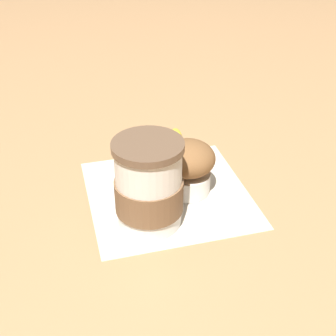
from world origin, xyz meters
TOP-DOWN VIEW (x-y plane):
  - ground_plane at (0.00, 0.00)m, footprint 3.00×3.00m
  - paper_napkin at (0.00, 0.00)m, footprint 0.29×0.29m
  - coffee_cup at (-0.07, 0.03)m, footprint 0.10×0.10m
  - muffin at (0.01, -0.03)m, footprint 0.08×0.08m
  - banana at (0.09, -0.02)m, footprint 0.16×0.07m

SIDE VIEW (x-z plane):
  - ground_plane at x=0.00m, z-range 0.00..0.00m
  - paper_napkin at x=0.00m, z-range 0.00..0.00m
  - banana at x=0.09m, z-range 0.00..0.03m
  - muffin at x=0.01m, z-range 0.00..0.09m
  - coffee_cup at x=-0.07m, z-range 0.00..0.13m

